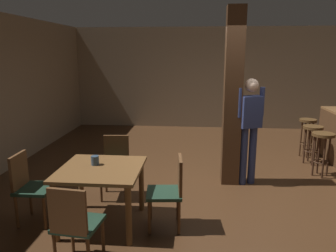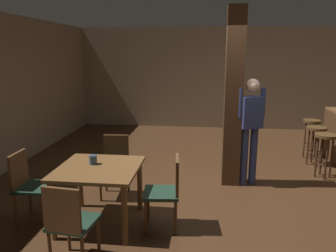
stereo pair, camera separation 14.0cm
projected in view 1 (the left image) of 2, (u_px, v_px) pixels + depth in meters
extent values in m
plane|color=#422816|center=(228.00, 190.00, 5.13)|extent=(10.80, 10.80, 0.00)
cube|color=gray|center=(216.00, 78.00, 9.19)|extent=(8.00, 0.10, 2.80)
cube|color=#422816|center=(233.00, 99.00, 5.16)|extent=(0.28, 0.28, 2.80)
cube|color=brown|center=(101.00, 169.00, 3.97)|extent=(0.98, 0.98, 0.04)
cylinder|color=brown|center=(141.00, 185.00, 4.42)|extent=(0.07, 0.07, 0.71)
cylinder|color=brown|center=(81.00, 183.00, 4.49)|extent=(0.07, 0.07, 0.71)
cylinder|color=brown|center=(129.00, 216.00, 3.60)|extent=(0.07, 0.07, 0.71)
cylinder|color=brown|center=(55.00, 212.00, 3.68)|extent=(0.07, 0.07, 0.71)
cube|color=#1E3828|center=(36.00, 189.00, 4.08)|extent=(0.42, 0.42, 0.04)
cube|color=brown|center=(19.00, 171.00, 4.04)|extent=(0.04, 0.38, 0.45)
cylinder|color=brown|center=(56.00, 200.00, 4.29)|extent=(0.04, 0.04, 0.43)
cylinder|color=brown|center=(44.00, 213.00, 3.95)|extent=(0.04, 0.04, 0.43)
cylinder|color=brown|center=(30.00, 199.00, 4.31)|extent=(0.04, 0.04, 0.43)
cylinder|color=brown|center=(16.00, 211.00, 3.97)|extent=(0.04, 0.04, 0.43)
cube|color=#1E3828|center=(164.00, 193.00, 3.96)|extent=(0.46, 0.46, 0.04)
cube|color=brown|center=(180.00, 175.00, 3.91)|extent=(0.07, 0.38, 0.45)
cylinder|color=brown|center=(149.00, 217.00, 3.83)|extent=(0.04, 0.04, 0.43)
cylinder|color=brown|center=(151.00, 204.00, 4.17)|extent=(0.04, 0.04, 0.43)
cylinder|color=brown|center=(179.00, 217.00, 3.84)|extent=(0.04, 0.04, 0.43)
cylinder|color=brown|center=(178.00, 204.00, 4.18)|extent=(0.04, 0.04, 0.43)
cube|color=#1E3828|center=(115.00, 168.00, 4.80)|extent=(0.45, 0.45, 0.04)
cube|color=brown|center=(116.00, 150.00, 4.94)|extent=(0.38, 0.06, 0.45)
cylinder|color=brown|center=(125.00, 187.00, 4.68)|extent=(0.04, 0.04, 0.43)
cylinder|color=brown|center=(101.00, 187.00, 4.69)|extent=(0.04, 0.04, 0.43)
cylinder|color=brown|center=(129.00, 178.00, 5.02)|extent=(0.04, 0.04, 0.43)
cylinder|color=brown|center=(106.00, 178.00, 5.03)|extent=(0.04, 0.04, 0.43)
cube|color=#1E3828|center=(79.00, 224.00, 3.25)|extent=(0.46, 0.46, 0.04)
cube|color=brown|center=(67.00, 212.00, 3.01)|extent=(0.38, 0.08, 0.45)
cylinder|color=brown|center=(72.00, 233.00, 3.50)|extent=(0.04, 0.04, 0.43)
cylinder|color=brown|center=(103.00, 237.00, 3.43)|extent=(0.04, 0.04, 0.43)
cylinder|color=brown|center=(55.00, 252.00, 3.16)|extent=(0.04, 0.04, 0.43)
cylinder|color=#33475B|center=(95.00, 160.00, 4.05)|extent=(0.10, 0.10, 0.11)
cube|color=navy|center=(250.00, 112.00, 5.14)|extent=(0.39, 0.31, 0.50)
sphere|color=beige|center=(252.00, 85.00, 5.05)|extent=(0.27, 0.27, 0.21)
cylinder|color=navy|center=(252.00, 155.00, 5.33)|extent=(0.16, 0.16, 0.95)
cylinder|color=navy|center=(243.00, 156.00, 5.28)|extent=(0.16, 0.16, 0.95)
cylinder|color=navy|center=(262.00, 102.00, 5.16)|extent=(0.10, 0.10, 0.46)
cylinder|color=navy|center=(240.00, 103.00, 5.06)|extent=(0.10, 0.10, 0.46)
cylinder|color=#4C3319|center=(324.00, 135.00, 5.57)|extent=(0.37, 0.37, 0.05)
torus|color=#382114|center=(321.00, 162.00, 5.68)|extent=(0.26, 0.26, 0.02)
cylinder|color=#382114|center=(319.00, 154.00, 5.77)|extent=(0.03, 0.03, 0.72)
cylinder|color=#382114|center=(324.00, 158.00, 5.54)|extent=(0.03, 0.03, 0.72)
cylinder|color=#382114|center=(328.00, 156.00, 5.65)|extent=(0.03, 0.03, 0.72)
cylinder|color=#382114|center=(314.00, 156.00, 5.67)|extent=(0.03, 0.03, 0.72)
cylinder|color=#4C3319|center=(313.00, 127.00, 6.22)|extent=(0.37, 0.37, 0.05)
torus|color=#382114|center=(311.00, 151.00, 6.32)|extent=(0.26, 0.26, 0.02)
cylinder|color=#382114|center=(309.00, 144.00, 6.42)|extent=(0.03, 0.03, 0.69)
cylinder|color=#382114|center=(313.00, 148.00, 6.19)|extent=(0.03, 0.03, 0.69)
cylinder|color=#382114|center=(318.00, 146.00, 6.29)|extent=(0.03, 0.03, 0.69)
cylinder|color=#382114|center=(305.00, 146.00, 6.31)|extent=(0.03, 0.03, 0.69)
cylinder|color=#4C3319|center=(308.00, 120.00, 6.65)|extent=(0.34, 0.34, 0.05)
torus|color=#422816|center=(306.00, 144.00, 6.76)|extent=(0.24, 0.24, 0.02)
cylinder|color=#422816|center=(305.00, 138.00, 6.84)|extent=(0.03, 0.03, 0.74)
cylinder|color=#422816|center=(308.00, 140.00, 6.63)|extent=(0.03, 0.03, 0.74)
cylinder|color=#422816|center=(312.00, 139.00, 6.72)|extent=(0.03, 0.03, 0.74)
cylinder|color=#422816|center=(301.00, 139.00, 6.74)|extent=(0.03, 0.03, 0.74)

